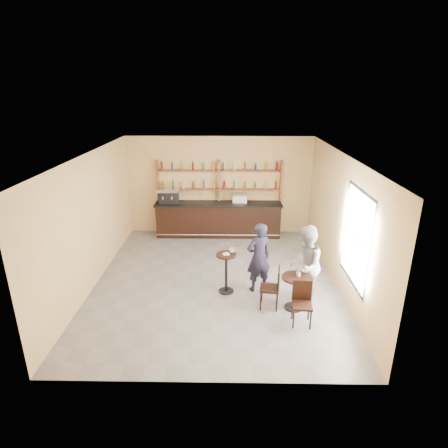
{
  "coord_description": "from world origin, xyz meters",
  "views": [
    {
      "loc": [
        0.36,
        -8.45,
        4.64
      ],
      "look_at": [
        0.2,
        0.8,
        1.25
      ],
      "focal_mm": 30.0,
      "sensor_mm": 36.0,
      "label": 1
    }
  ],
  "objects_px": {
    "patron_second": "(305,265)",
    "chair_south": "(302,305)",
    "pedestal_table": "(226,273)",
    "chair_west": "(270,288)",
    "pastry_case": "(240,199)",
    "man_main": "(259,257)",
    "bar_counter": "(219,219)",
    "cafe_table": "(295,293)",
    "espresso_machine": "(168,196)"
  },
  "relations": [
    {
      "from": "bar_counter",
      "to": "espresso_machine",
      "type": "relative_size",
      "value": 6.14
    },
    {
      "from": "patron_second",
      "to": "chair_south",
      "type": "bearing_deg",
      "value": 3.26
    },
    {
      "from": "pastry_case",
      "to": "man_main",
      "type": "xyz_separation_m",
      "value": [
        0.37,
        -3.57,
        -0.39
      ]
    },
    {
      "from": "pedestal_table",
      "to": "chair_south",
      "type": "xyz_separation_m",
      "value": [
        1.57,
        -1.29,
        -0.03
      ]
    },
    {
      "from": "bar_counter",
      "to": "cafe_table",
      "type": "height_order",
      "value": "bar_counter"
    },
    {
      "from": "patron_second",
      "to": "man_main",
      "type": "bearing_deg",
      "value": -101.28
    },
    {
      "from": "pastry_case",
      "to": "chair_south",
      "type": "relative_size",
      "value": 0.51
    },
    {
      "from": "patron_second",
      "to": "bar_counter",
      "type": "bearing_deg",
      "value": -137.73
    },
    {
      "from": "pedestal_table",
      "to": "chair_west",
      "type": "xyz_separation_m",
      "value": [
        0.97,
        -0.64,
        -0.02
      ]
    },
    {
      "from": "bar_counter",
      "to": "pastry_case",
      "type": "relative_size",
      "value": 8.75
    },
    {
      "from": "bar_counter",
      "to": "patron_second",
      "type": "xyz_separation_m",
      "value": [
        2.06,
        -4.07,
        0.36
      ]
    },
    {
      "from": "pastry_case",
      "to": "cafe_table",
      "type": "height_order",
      "value": "pastry_case"
    },
    {
      "from": "chair_south",
      "to": "patron_second",
      "type": "distance_m",
      "value": 1.02
    },
    {
      "from": "espresso_machine",
      "to": "cafe_table",
      "type": "xyz_separation_m",
      "value": [
        3.43,
        -4.37,
        -0.96
      ]
    },
    {
      "from": "cafe_table",
      "to": "pastry_case",
      "type": "bearing_deg",
      "value": 104.44
    },
    {
      "from": "pedestal_table",
      "to": "cafe_table",
      "type": "xyz_separation_m",
      "value": [
        1.52,
        -0.69,
        -0.1
      ]
    },
    {
      "from": "bar_counter",
      "to": "pedestal_table",
      "type": "distance_m",
      "value": 3.69
    },
    {
      "from": "pastry_case",
      "to": "chair_west",
      "type": "xyz_separation_m",
      "value": [
        0.57,
        -4.32,
        -0.77
      ]
    },
    {
      "from": "chair_south",
      "to": "pedestal_table",
      "type": "bearing_deg",
      "value": 145.42
    },
    {
      "from": "espresso_machine",
      "to": "pedestal_table",
      "type": "bearing_deg",
      "value": -70.71
    },
    {
      "from": "bar_counter",
      "to": "espresso_machine",
      "type": "bearing_deg",
      "value": 180.0
    },
    {
      "from": "bar_counter",
      "to": "espresso_machine",
      "type": "height_order",
      "value": "espresso_machine"
    },
    {
      "from": "bar_counter",
      "to": "pastry_case",
      "type": "bearing_deg",
      "value": 0.0
    },
    {
      "from": "bar_counter",
      "to": "chair_west",
      "type": "relative_size",
      "value": 4.28
    },
    {
      "from": "espresso_machine",
      "to": "patron_second",
      "type": "bearing_deg",
      "value": -56.09
    },
    {
      "from": "bar_counter",
      "to": "chair_south",
      "type": "bearing_deg",
      "value": -69.45
    },
    {
      "from": "espresso_machine",
      "to": "pedestal_table",
      "type": "distance_m",
      "value": 4.23
    },
    {
      "from": "espresso_machine",
      "to": "pedestal_table",
      "type": "height_order",
      "value": "espresso_machine"
    },
    {
      "from": "cafe_table",
      "to": "pedestal_table",
      "type": "bearing_deg",
      "value": 155.51
    },
    {
      "from": "pedestal_table",
      "to": "patron_second",
      "type": "xyz_separation_m",
      "value": [
        1.76,
        -0.39,
        0.42
      ]
    },
    {
      "from": "pastry_case",
      "to": "patron_second",
      "type": "distance_m",
      "value": 4.31
    },
    {
      "from": "cafe_table",
      "to": "chair_south",
      "type": "xyz_separation_m",
      "value": [
        0.05,
        -0.6,
        0.07
      ]
    },
    {
      "from": "cafe_table",
      "to": "bar_counter",
      "type": "bearing_deg",
      "value": 112.53
    },
    {
      "from": "chair_south",
      "to": "patron_second",
      "type": "height_order",
      "value": "patron_second"
    },
    {
      "from": "man_main",
      "to": "chair_south",
      "type": "height_order",
      "value": "man_main"
    },
    {
      "from": "pastry_case",
      "to": "pedestal_table",
      "type": "height_order",
      "value": "pastry_case"
    },
    {
      "from": "cafe_table",
      "to": "patron_second",
      "type": "bearing_deg",
      "value": 50.69
    },
    {
      "from": "bar_counter",
      "to": "espresso_machine",
      "type": "xyz_separation_m",
      "value": [
        -1.61,
        0.0,
        0.79
      ]
    },
    {
      "from": "espresso_machine",
      "to": "chair_west",
      "type": "xyz_separation_m",
      "value": [
        2.88,
        -4.32,
        -0.87
      ]
    },
    {
      "from": "espresso_machine",
      "to": "pastry_case",
      "type": "relative_size",
      "value": 1.43
    },
    {
      "from": "cafe_table",
      "to": "chair_west",
      "type": "distance_m",
      "value": 0.56
    },
    {
      "from": "pastry_case",
      "to": "chair_west",
      "type": "bearing_deg",
      "value": -81.9
    },
    {
      "from": "espresso_machine",
      "to": "pedestal_table",
      "type": "xyz_separation_m",
      "value": [
        1.91,
        -3.68,
        -0.86
      ]
    },
    {
      "from": "bar_counter",
      "to": "man_main",
      "type": "relative_size",
      "value": 2.39
    },
    {
      "from": "cafe_table",
      "to": "patron_second",
      "type": "xyz_separation_m",
      "value": [
        0.24,
        0.3,
        0.52
      ]
    },
    {
      "from": "man_main",
      "to": "patron_second",
      "type": "relative_size",
      "value": 0.94
    },
    {
      "from": "espresso_machine",
      "to": "man_main",
      "type": "distance_m",
      "value": 4.49
    },
    {
      "from": "man_main",
      "to": "espresso_machine",
      "type": "bearing_deg",
      "value": -76.58
    },
    {
      "from": "bar_counter",
      "to": "patron_second",
      "type": "height_order",
      "value": "patron_second"
    },
    {
      "from": "chair_west",
      "to": "chair_south",
      "type": "relative_size",
      "value": 1.03
    }
  ]
}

